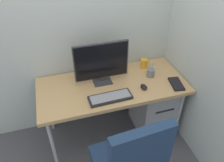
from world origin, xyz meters
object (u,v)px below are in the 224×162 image
(keyboard, at_px, (110,98))
(mouse, at_px, (144,87))
(filing_cabinet, at_px, (154,105))
(coffee_mug, at_px, (144,64))
(notebook, at_px, (176,84))
(pen_holder, at_px, (151,73))
(monitor, at_px, (101,62))

(keyboard, bearing_deg, mouse, 8.23)
(filing_cabinet, relative_size, coffee_mug, 5.81)
(mouse, xyz_separation_m, notebook, (0.35, -0.04, -0.01))
(keyboard, distance_m, mouse, 0.37)
(mouse, bearing_deg, filing_cabinet, 28.98)
(filing_cabinet, xyz_separation_m, notebook, (0.12, -0.17, 0.42))
(filing_cabinet, height_order, notebook, notebook)
(pen_holder, bearing_deg, notebook, -48.05)
(pen_holder, relative_size, notebook, 0.81)
(filing_cabinet, relative_size, keyboard, 1.56)
(keyboard, height_order, coffee_mug, coffee_mug)
(pen_holder, relative_size, coffee_mug, 1.55)
(monitor, distance_m, pen_holder, 0.57)
(mouse, distance_m, pen_holder, 0.24)
(monitor, relative_size, pen_holder, 3.16)
(notebook, bearing_deg, keyboard, -168.97)
(monitor, bearing_deg, filing_cabinet, -10.22)
(filing_cabinet, height_order, coffee_mug, coffee_mug)
(keyboard, bearing_deg, monitor, 91.01)
(pen_holder, bearing_deg, monitor, 173.30)
(mouse, bearing_deg, keyboard, -172.95)
(monitor, xyz_separation_m, coffee_mug, (0.53, 0.12, -0.18))
(monitor, relative_size, coffee_mug, 4.91)
(mouse, distance_m, coffee_mug, 0.39)
(pen_holder, height_order, coffee_mug, pen_holder)
(mouse, height_order, pen_holder, pen_holder)
(pen_holder, bearing_deg, mouse, -131.27)
(keyboard, relative_size, pen_holder, 2.39)
(notebook, bearing_deg, coffee_mug, 126.12)
(coffee_mug, bearing_deg, filing_cabinet, -72.58)
(notebook, xyz_separation_m, coffee_mug, (-0.20, 0.40, 0.04))
(notebook, height_order, coffee_mug, coffee_mug)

